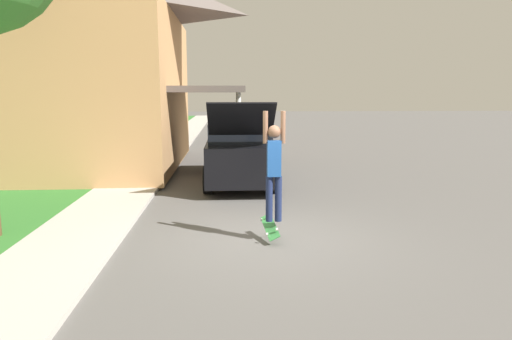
{
  "coord_description": "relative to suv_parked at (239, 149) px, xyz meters",
  "views": [
    {
      "loc": [
        -0.67,
        -8.46,
        2.77
      ],
      "look_at": [
        -0.08,
        1.35,
        1.1
      ],
      "focal_mm": 32.0,
      "sensor_mm": 36.0,
      "label": 1
    }
  ],
  "objects": [
    {
      "name": "skateboard",
      "position": [
        0.45,
        -5.79,
        -0.75
      ],
      "size": [
        0.33,
        0.74,
        0.37
      ],
      "color": "#337F3D",
      "rests_on": "ground_plane"
    },
    {
      "name": "house",
      "position": [
        -7.19,
        3.08,
        3.52
      ],
      "size": [
        12.86,
        9.41,
        8.61
      ],
      "color": "tan",
      "rests_on": "lawn"
    },
    {
      "name": "skateboarder",
      "position": [
        0.51,
        -5.85,
        0.43
      ],
      "size": [
        0.41,
        0.24,
        2.05
      ],
      "color": "#192347",
      "rests_on": "ground_plane"
    },
    {
      "name": "ground_plane",
      "position": [
        0.35,
        -5.61,
        -1.03
      ],
      "size": [
        120.0,
        120.0,
        0.0
      ],
      "primitive_type": "plane",
      "color": "#54514F"
    },
    {
      "name": "car_down_street",
      "position": [
        0.49,
        13.35,
        -0.37
      ],
      "size": [
        1.91,
        4.08,
        1.35
      ],
      "color": "maroon",
      "rests_on": "ground_plane"
    },
    {
      "name": "suv_parked",
      "position": [
        0.0,
        0.0,
        0.0
      ],
      "size": [
        2.06,
        5.85,
        2.55
      ],
      "color": "black",
      "rests_on": "ground_plane"
    },
    {
      "name": "sidewalk",
      "position": [
        -3.25,
        0.39,
        -0.98
      ],
      "size": [
        1.8,
        80.0,
        0.1
      ],
      "color": "#ADA89E",
      "rests_on": "ground_plane"
    }
  ]
}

